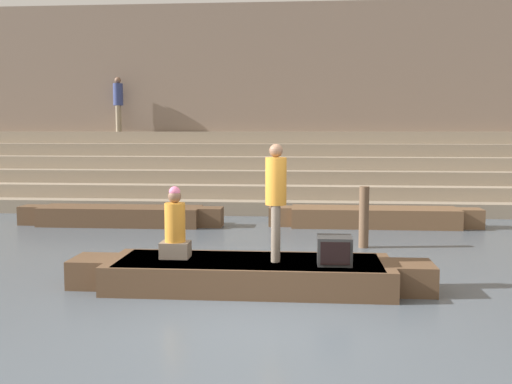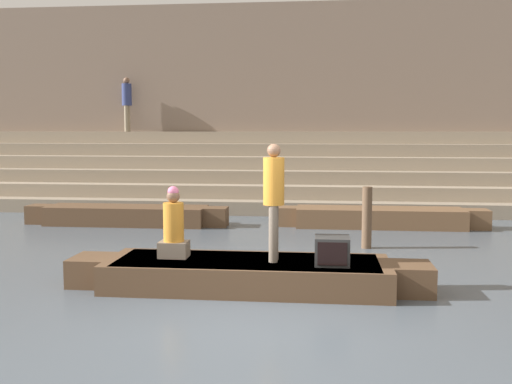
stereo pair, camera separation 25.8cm
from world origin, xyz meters
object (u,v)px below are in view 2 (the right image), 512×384
at_px(person_on_steps, 127,100).
at_px(moored_boat_shore, 127,215).
at_px(rowboat_main, 247,273).
at_px(mooring_post, 367,218).
at_px(moored_boat_distant, 379,217).
at_px(person_rowing, 174,228).
at_px(person_standing, 274,193).
at_px(tv_set, 332,251).

bearing_deg(person_on_steps, moored_boat_shore, 31.54).
bearing_deg(rowboat_main, mooring_post, 61.60).
bearing_deg(mooring_post, moored_boat_distant, 79.26).
bearing_deg(rowboat_main, person_rowing, 178.59).
distance_m(person_rowing, moored_boat_distant, 6.98).
bearing_deg(rowboat_main, person_on_steps, 119.23).
bearing_deg(moored_boat_shore, person_on_steps, 110.09).
relative_size(person_standing, mooring_post, 1.40).
distance_m(mooring_post, person_on_steps, 10.97).
distance_m(person_rowing, tv_set, 2.42).
distance_m(rowboat_main, tv_set, 1.33).
xyz_separation_m(person_rowing, moored_boat_distant, (3.66, 5.91, -0.63)).
height_order(tv_set, moored_boat_shore, tv_set).
xyz_separation_m(moored_boat_shore, person_on_steps, (-1.65, 5.22, 3.11)).
xyz_separation_m(person_standing, mooring_post, (1.61, 3.31, -0.82)).
xyz_separation_m(tv_set, person_on_steps, (-6.67, 11.07, 2.72)).
bearing_deg(mooring_post, rowboat_main, -121.24).
distance_m(person_standing, mooring_post, 3.77).
distance_m(moored_boat_distant, person_on_steps, 9.83).
height_order(person_standing, moored_boat_distant, person_standing).
relative_size(rowboat_main, person_standing, 3.12).
bearing_deg(moored_boat_distant, person_on_steps, 144.16).
height_order(rowboat_main, tv_set, tv_set).
height_order(moored_boat_shore, moored_boat_distant, same).
bearing_deg(person_rowing, moored_boat_shore, 127.99).
relative_size(rowboat_main, mooring_post, 4.37).
distance_m(rowboat_main, person_rowing, 1.31).
relative_size(person_rowing, moored_boat_shore, 0.21).
height_order(rowboat_main, moored_boat_distant, moored_boat_distant).
bearing_deg(moored_boat_shore, moored_boat_distant, 5.32).
xyz_separation_m(rowboat_main, moored_boat_distant, (2.52, 5.99, 0.02)).
bearing_deg(person_rowing, tv_set, 7.10).
distance_m(rowboat_main, moored_boat_distant, 6.50).
xyz_separation_m(rowboat_main, mooring_post, (2.01, 3.31, 0.39)).
relative_size(moored_boat_shore, moored_boat_distant, 0.99).
height_order(rowboat_main, person_standing, person_standing).
relative_size(rowboat_main, moored_boat_distant, 1.05).
xyz_separation_m(tv_set, mooring_post, (0.75, 3.47, -0.01)).
height_order(person_standing, mooring_post, person_standing).
xyz_separation_m(mooring_post, person_on_steps, (-7.42, 7.60, 2.73)).
height_order(person_rowing, tv_set, person_rowing).
bearing_deg(moored_boat_shore, rowboat_main, -54.03).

